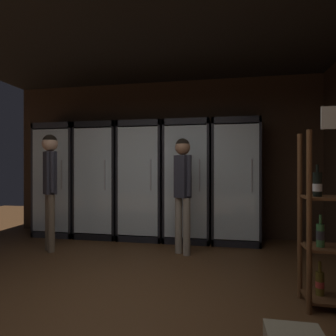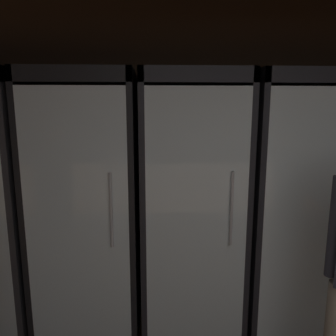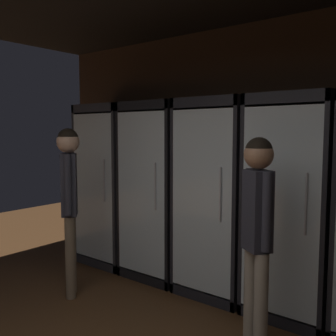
{
  "view_description": "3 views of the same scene",
  "coord_description": "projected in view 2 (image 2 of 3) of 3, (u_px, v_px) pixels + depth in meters",
  "views": [
    {
      "loc": [
        0.95,
        -2.17,
        1.23
      ],
      "look_at": [
        0.08,
        2.4,
        1.22
      ],
      "focal_mm": 30.82,
      "sensor_mm": 36.0,
      "label": 1
    },
    {
      "loc": [
        -0.69,
        0.36,
        1.75
      ],
      "look_at": [
        -0.59,
        2.73,
        1.31
      ],
      "focal_mm": 33.93,
      "sensor_mm": 36.0,
      "label": 2
    },
    {
      "loc": [
        1.61,
        -0.72,
        1.69
      ],
      "look_at": [
        -0.84,
        2.38,
        1.31
      ],
      "focal_mm": 41.2,
      "sensor_mm": 36.0,
      "label": 3
    }
  ],
  "objects": [
    {
      "name": "cooler_right",
      "position": [
        290.0,
        209.0,
        2.5
      ],
      "size": [
        0.75,
        0.65,
        2.02
      ],
      "color": "black",
      "rests_on": "ground"
    },
    {
      "name": "cooler_center",
      "position": [
        191.0,
        209.0,
        2.46
      ],
      "size": [
        0.75,
        0.65,
        2.02
      ],
      "color": "black",
      "rests_on": "ground"
    },
    {
      "name": "wall_back",
      "position": [
        235.0,
        151.0,
        2.72
      ],
      "size": [
        6.0,
        0.06,
        2.8
      ],
      "primitive_type": "cube",
      "color": "#382619",
      "rests_on": "ground"
    },
    {
      "name": "cooler_left",
      "position": [
        89.0,
        211.0,
        2.43
      ],
      "size": [
        0.75,
        0.65,
        2.02
      ],
      "color": "black",
      "rests_on": "ground"
    }
  ]
}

